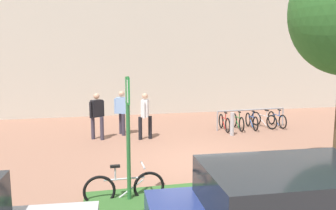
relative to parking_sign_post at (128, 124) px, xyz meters
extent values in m
plane|color=#936651|center=(2.34, 2.46, -1.72)|extent=(60.00, 60.00, 0.00)
cube|color=beige|center=(2.34, 11.36, 3.28)|extent=(28.00, 1.20, 10.00)
cube|color=#336028|center=(2.59, 0.00, -1.64)|extent=(7.00, 1.10, 0.16)
cylinder|color=#2D7238|center=(0.00, 0.00, -0.40)|extent=(0.08, 0.08, 2.65)
cube|color=#198C33|center=(0.00, 0.00, 0.65)|extent=(0.06, 0.36, 0.52)
cube|color=white|center=(0.00, 0.00, 0.65)|extent=(0.06, 0.30, 0.44)
torus|color=black|center=(-0.59, 0.11, -1.39)|extent=(0.66, 0.06, 0.66)
torus|color=black|center=(0.43, 0.12, -1.39)|extent=(0.66, 0.06, 0.66)
cylinder|color=silver|center=(-0.08, 0.12, -1.17)|extent=(0.84, 0.04, 0.04)
cylinder|color=silver|center=(0.02, 0.12, -1.43)|extent=(0.61, 0.04, 0.44)
cylinder|color=silver|center=(-0.27, 0.12, -1.05)|extent=(0.04, 0.04, 0.28)
cube|color=black|center=(-0.27, 0.12, -0.89)|extent=(0.20, 0.08, 0.05)
cylinder|color=silver|center=(0.30, 0.12, -0.91)|extent=(0.04, 0.42, 0.04)
cylinder|color=#99999E|center=(4.30, 6.21, -1.32)|extent=(0.06, 0.06, 0.80)
cylinder|color=#99999E|center=(7.44, 6.46, -1.32)|extent=(0.06, 0.06, 0.80)
cylinder|color=#99999E|center=(5.87, 6.34, -0.92)|extent=(3.15, 0.30, 0.06)
torus|color=black|center=(4.57, 5.76, -1.42)|extent=(0.11, 0.61, 0.61)
torus|color=black|center=(4.66, 6.70, -1.42)|extent=(0.11, 0.61, 0.61)
cylinder|color=red|center=(4.61, 6.23, -1.22)|extent=(0.11, 0.77, 0.03)
cylinder|color=red|center=(4.62, 6.32, -1.45)|extent=(0.09, 0.56, 0.40)
cylinder|color=red|center=(4.60, 6.06, -1.11)|extent=(0.03, 0.03, 0.26)
cube|color=black|center=(4.60, 6.06, -0.96)|extent=(0.09, 0.19, 0.05)
cylinder|color=red|center=(4.65, 6.59, -0.98)|extent=(0.39, 0.07, 0.04)
torus|color=black|center=(5.19, 5.82, -1.42)|extent=(0.12, 0.61, 0.61)
torus|color=black|center=(5.29, 6.75, -1.42)|extent=(0.12, 0.61, 0.61)
cylinder|color=#1E7233|center=(5.24, 6.28, -1.22)|extent=(0.11, 0.77, 0.03)
cylinder|color=#1E7233|center=(5.25, 6.38, -1.45)|extent=(0.09, 0.56, 0.40)
cylinder|color=#1E7233|center=(5.22, 6.12, -1.11)|extent=(0.03, 0.03, 0.26)
cube|color=black|center=(5.22, 6.12, -0.96)|extent=(0.09, 0.19, 0.05)
cylinder|color=#1E7233|center=(5.28, 6.64, -0.98)|extent=(0.39, 0.08, 0.04)
torus|color=black|center=(5.81, 5.82, -1.42)|extent=(0.13, 0.61, 0.61)
torus|color=black|center=(5.93, 6.75, -1.42)|extent=(0.13, 0.61, 0.61)
cylinder|color=#194CA5|center=(5.87, 6.29, -1.22)|extent=(0.13, 0.77, 0.03)
cylinder|color=#194CA5|center=(5.89, 6.38, -1.45)|extent=(0.11, 0.56, 0.40)
cylinder|color=#194CA5|center=(5.85, 6.12, -1.11)|extent=(0.03, 0.03, 0.26)
cube|color=black|center=(5.85, 6.12, -0.96)|extent=(0.10, 0.19, 0.05)
cylinder|color=#194CA5|center=(5.92, 6.64, -0.98)|extent=(0.39, 0.09, 0.04)
torus|color=black|center=(6.62, 5.95, -1.42)|extent=(0.22, 0.60, 0.61)
torus|color=black|center=(6.37, 6.86, -1.42)|extent=(0.22, 0.60, 0.61)
cylinder|color=silver|center=(6.50, 6.40, -1.22)|extent=(0.24, 0.75, 0.03)
cylinder|color=silver|center=(6.47, 6.49, -1.45)|extent=(0.18, 0.55, 0.40)
cylinder|color=silver|center=(6.54, 6.24, -1.11)|extent=(0.03, 0.03, 0.26)
cube|color=black|center=(6.54, 6.24, -0.96)|extent=(0.12, 0.20, 0.05)
cylinder|color=silver|center=(6.40, 6.75, -0.98)|extent=(0.38, 0.14, 0.04)
torus|color=black|center=(7.12, 5.93, -1.42)|extent=(0.06, 0.61, 0.61)
torus|color=black|center=(7.13, 6.87, -1.42)|extent=(0.06, 0.61, 0.61)
cylinder|color=#194CA5|center=(7.13, 6.40, -1.22)|extent=(0.04, 0.77, 0.03)
cylinder|color=#194CA5|center=(7.13, 6.50, -1.45)|extent=(0.04, 0.56, 0.40)
cylinder|color=#194CA5|center=(7.13, 6.23, -1.11)|extent=(0.03, 0.03, 0.26)
cube|color=black|center=(7.13, 6.23, -0.96)|extent=(0.08, 0.18, 0.05)
cylinder|color=#194CA5|center=(7.13, 6.76, -0.98)|extent=(0.39, 0.04, 0.04)
cylinder|color=#ADADB2|center=(4.55, 5.30, -1.27)|extent=(0.16, 0.16, 0.90)
cylinder|color=black|center=(1.37, 5.50, -1.30)|extent=(0.14, 0.14, 0.85)
cylinder|color=black|center=(1.00, 5.43, -1.30)|extent=(0.14, 0.14, 0.85)
cube|color=white|center=(1.19, 5.47, -0.56)|extent=(0.35, 0.46, 0.62)
cylinder|color=white|center=(1.27, 5.71, -0.60)|extent=(0.09, 0.09, 0.59)
cylinder|color=white|center=(1.10, 5.22, -0.60)|extent=(0.09, 0.09, 0.59)
sphere|color=tan|center=(1.19, 5.47, -0.11)|extent=(0.22, 0.22, 0.22)
cylinder|color=#383342|center=(0.38, 6.52, -1.30)|extent=(0.14, 0.14, 0.85)
cylinder|color=#383342|center=(0.45, 6.22, -1.30)|extent=(0.14, 0.14, 0.85)
cube|color=#8CB2E5|center=(0.42, 6.37, -0.56)|extent=(0.46, 0.37, 0.62)
cylinder|color=#8CB2E5|center=(0.18, 6.47, -0.60)|extent=(0.09, 0.09, 0.59)
cylinder|color=#8CB2E5|center=(0.66, 6.28, -0.60)|extent=(0.09, 0.09, 0.59)
sphere|color=tan|center=(0.42, 6.37, -0.11)|extent=(0.22, 0.22, 0.22)
cylinder|color=#383342|center=(-0.37, 5.71, -1.30)|extent=(0.14, 0.14, 0.85)
cylinder|color=#383342|center=(-0.70, 5.90, -1.30)|extent=(0.14, 0.14, 0.85)
cube|color=black|center=(-0.54, 5.81, -0.56)|extent=(0.47, 0.41, 0.62)
cylinder|color=black|center=(-0.31, 5.94, -0.60)|extent=(0.09, 0.09, 0.59)
cylinder|color=black|center=(-0.76, 5.67, -0.60)|extent=(0.09, 0.09, 0.59)
sphere|color=tan|center=(-0.54, 5.81, -0.11)|extent=(0.22, 0.22, 0.22)
cube|color=#1E2328|center=(1.98, -2.56, -0.46)|extent=(2.48, 1.69, 0.56)
camera|label=1|loc=(-0.66, -6.47, 1.31)|focal=35.69mm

